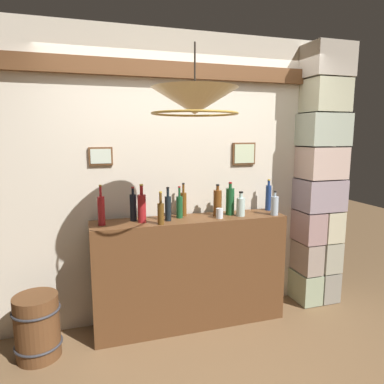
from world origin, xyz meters
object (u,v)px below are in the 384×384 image
at_px(liquor_bottle_vodka, 230,201).
at_px(liquor_bottle_tequila, 241,206).
at_px(liquor_bottle_scotch, 161,212).
at_px(liquor_bottle_gin, 275,205).
at_px(liquor_bottle_whiskey, 142,207).
at_px(liquor_bottle_brandy, 133,207).
at_px(wooden_barrel, 37,327).
at_px(glass_tumbler_rocks, 219,213).
at_px(liquor_bottle_rye, 217,203).
at_px(liquor_bottle_bourbon, 101,210).
at_px(liquor_bottle_mezcal, 268,197).
at_px(pendant_lamp, 195,102).
at_px(liquor_bottle_rum, 179,206).
at_px(liquor_bottle_sherry, 168,208).
at_px(liquor_bottle_port, 183,203).

distance_m(liquor_bottle_vodka, liquor_bottle_tequila, 0.11).
bearing_deg(liquor_bottle_scotch, liquor_bottle_vodka, 12.86).
bearing_deg(liquor_bottle_gin, liquor_bottle_tequila, 169.34).
distance_m(liquor_bottle_whiskey, liquor_bottle_brandy, 0.10).
distance_m(liquor_bottle_whiskey, wooden_barrel, 1.26).
relative_size(liquor_bottle_vodka, glass_tumbler_rocks, 3.43).
bearing_deg(wooden_barrel, glass_tumbler_rocks, 2.10).
relative_size(liquor_bottle_vodka, liquor_bottle_tequila, 1.35).
xyz_separation_m(liquor_bottle_brandy, liquor_bottle_rye, (0.78, -0.03, 0.00)).
distance_m(liquor_bottle_bourbon, glass_tumbler_rocks, 1.04).
bearing_deg(wooden_barrel, liquor_bottle_whiskey, 7.61).
xyz_separation_m(liquor_bottle_tequila, glass_tumbler_rocks, (-0.22, -0.02, -0.05)).
xyz_separation_m(liquor_bottle_mezcal, pendant_lamp, (-1.01, -0.75, 0.83)).
bearing_deg(liquor_bottle_vodka, liquor_bottle_bourbon, -178.20).
relative_size(liquor_bottle_vodka, pendant_lamp, 0.52).
bearing_deg(liquor_bottle_vodka, liquor_bottle_rum, 177.77).
bearing_deg(liquor_bottle_bourbon, liquor_bottle_vodka, 1.80).
xyz_separation_m(liquor_bottle_whiskey, liquor_bottle_gin, (1.24, -0.09, -0.04)).
height_order(liquor_bottle_rum, liquor_bottle_gin, liquor_bottle_rum).
relative_size(liquor_bottle_sherry, liquor_bottle_gin, 1.31).
relative_size(liquor_bottle_port, wooden_barrel, 0.59).
bearing_deg(liquor_bottle_mezcal, pendant_lamp, -143.58).
xyz_separation_m(liquor_bottle_mezcal, liquor_bottle_tequila, (-0.37, -0.15, -0.04)).
bearing_deg(glass_tumbler_rocks, liquor_bottle_rum, 160.55).
xyz_separation_m(liquor_bottle_vodka, liquor_bottle_whiskey, (-0.84, -0.04, -0.00)).
xyz_separation_m(liquor_bottle_sherry, liquor_bottle_scotch, (-0.09, -0.10, -0.02)).
bearing_deg(liquor_bottle_sherry, wooden_barrel, -174.66).
bearing_deg(liquor_bottle_tequila, wooden_barrel, -177.36).
distance_m(liquor_bottle_port, liquor_bottle_brandy, 0.48).
bearing_deg(liquor_bottle_port, wooden_barrel, -168.79).
distance_m(liquor_bottle_vodka, liquor_bottle_whiskey, 0.84).
xyz_separation_m(liquor_bottle_port, liquor_bottle_rum, (-0.06, -0.08, -0.01)).
bearing_deg(liquor_bottle_whiskey, glass_tumbler_rocks, -4.89).
xyz_separation_m(glass_tumbler_rocks, pendant_lamp, (-0.42, -0.57, 0.92)).
bearing_deg(wooden_barrel, liquor_bottle_rum, 8.28).
xyz_separation_m(liquor_bottle_brandy, wooden_barrel, (-0.81, -0.19, -0.89)).
xyz_separation_m(liquor_bottle_gin, liquor_bottle_rye, (-0.52, 0.14, 0.03)).
height_order(pendant_lamp, wooden_barrel, pendant_lamp).
height_order(liquor_bottle_brandy, glass_tumbler_rocks, liquor_bottle_brandy).
height_order(glass_tumbler_rocks, wooden_barrel, glass_tumbler_rocks).
relative_size(liquor_bottle_mezcal, liquor_bottle_brandy, 1.03).
height_order(liquor_bottle_port, liquor_bottle_scotch, liquor_bottle_port).
bearing_deg(pendant_lamp, glass_tumbler_rocks, 53.79).
xyz_separation_m(liquor_bottle_rye, wooden_barrel, (-1.59, -0.16, -0.89)).
height_order(liquor_bottle_brandy, liquor_bottle_rye, liquor_bottle_brandy).
bearing_deg(liquor_bottle_brandy, liquor_bottle_scotch, -43.26).
bearing_deg(liquor_bottle_sherry, liquor_bottle_whiskey, 176.54).
height_order(liquor_bottle_scotch, liquor_bottle_bourbon, liquor_bottle_bourbon).
distance_m(liquor_bottle_tequila, liquor_bottle_brandy, 0.99).
xyz_separation_m(liquor_bottle_sherry, liquor_bottle_brandy, (-0.29, 0.09, 0.01)).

